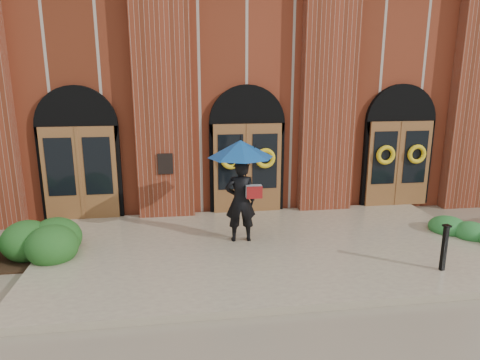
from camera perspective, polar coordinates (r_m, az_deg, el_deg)
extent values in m
plane|color=gray|center=(9.85, 3.47, -9.85)|extent=(90.00, 90.00, 0.00)
cube|color=tan|center=(9.96, 3.30, -9.11)|extent=(10.00, 5.30, 0.15)
cube|color=maroon|center=(17.82, -2.17, 12.46)|extent=(16.00, 12.00, 7.00)
cube|color=black|center=(11.54, -9.92, 2.15)|extent=(0.40, 0.05, 0.55)
cube|color=maroon|center=(11.56, -10.28, 11.41)|extent=(1.50, 0.45, 7.00)
cube|color=maroon|center=(12.26, 11.69, 11.49)|extent=(1.50, 0.45, 7.00)
cube|color=maroon|center=(14.40, 29.11, 10.38)|extent=(1.50, 0.45, 7.00)
cube|color=brown|center=(12.11, -20.53, 0.81)|extent=(1.90, 0.10, 2.50)
cylinder|color=black|center=(12.04, -20.90, 6.76)|extent=(2.10, 0.22, 2.10)
cube|color=brown|center=(11.96, 1.00, 1.55)|extent=(1.90, 0.10, 2.50)
cylinder|color=black|center=(11.89, 0.92, 7.59)|extent=(2.10, 0.22, 2.10)
cube|color=brown|center=(13.41, 20.37, 2.03)|extent=(1.90, 0.10, 2.50)
cylinder|color=black|center=(13.35, 20.54, 7.41)|extent=(2.10, 0.22, 2.10)
torus|color=yellow|center=(11.72, -1.23, 2.79)|extent=(0.57, 0.13, 0.57)
torus|color=yellow|center=(11.87, 3.39, 2.91)|extent=(0.57, 0.13, 0.57)
torus|color=yellow|center=(13.03, 18.86, 3.18)|extent=(0.57, 0.13, 0.57)
torus|color=yellow|center=(13.49, 22.51, 3.21)|extent=(0.57, 0.13, 0.57)
imported|color=black|center=(9.89, 0.06, -2.80)|extent=(0.72, 0.49, 1.94)
cone|color=navy|center=(9.61, 0.06, 4.20)|extent=(1.55, 1.55, 0.39)
cylinder|color=black|center=(9.67, 0.40, 1.15)|extent=(0.02, 0.02, 0.64)
cube|color=#AEB1B4|center=(9.72, 1.85, -1.53)|extent=(0.37, 0.19, 0.28)
cube|color=maroon|center=(9.62, 1.95, -1.69)|extent=(0.36, 0.04, 0.28)
cube|color=black|center=(9.48, 25.57, -8.25)|extent=(0.10, 0.10, 0.92)
cube|color=black|center=(9.32, 25.88, -5.53)|extent=(0.15, 0.15, 0.04)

